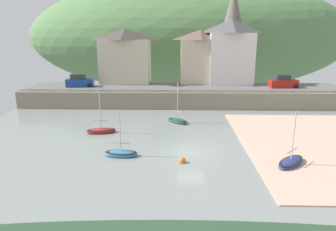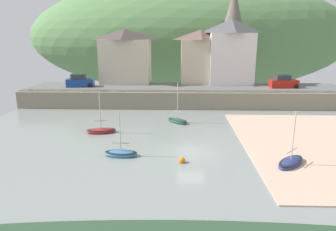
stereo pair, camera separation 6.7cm
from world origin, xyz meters
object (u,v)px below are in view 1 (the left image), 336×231
Objects in this scene: waterfront_building_left at (125,56)px; rowboat_small_beached at (101,131)px; mooring_buoy at (182,161)px; waterfront_building_right at (230,51)px; parked_car_near_slipway at (80,81)px; church_with_spire at (232,33)px; sailboat_far_left at (121,153)px; waterfront_building_centre at (200,56)px; sailboat_tall_mast at (291,163)px; sailboat_blue_trim at (177,121)px; parked_car_by_wall at (283,82)px.

rowboat_small_beached is (0.36, -19.89, -6.59)m from waterfront_building_left.
rowboat_small_beached is 11.55m from mooring_buoy.
waterfront_building_right is at bearing 38.68° from rowboat_small_beached.
parked_car_near_slipway is at bearing -169.20° from waterfront_building_right.
church_with_spire is at bearing 12.54° from waterfront_building_left.
sailboat_far_left is at bearing -115.30° from church_with_spire.
waterfront_building_centre reaches higher than parked_car_near_slipway.
waterfront_building_right reaches higher than waterfront_building_centre.
sailboat_tall_mast is at bearing -2.33° from mooring_buoy.
sailboat_blue_trim is 1.23× the size of sailboat_far_left.
waterfront_building_right reaches higher than rowboat_small_beached.
sailboat_blue_trim is (-3.65, -15.78, -6.51)m from waterfront_building_centre.
waterfront_building_centre is 15.02× the size of mooring_buoy.
waterfront_building_centre is 17.45m from sailboat_blue_trim.
parked_car_near_slipway is at bearing 89.42° from sailboat_tall_mast.
waterfront_building_left is 17.15m from waterfront_building_right.
waterfront_building_centre reaches higher than parked_car_by_wall.
waterfront_building_centre is at bearing 54.65° from sailboat_tall_mast.
waterfront_building_right is 2.40× the size of parked_car_near_slipway.
sailboat_blue_trim is at bearing 15.40° from rowboat_small_beached.
parked_car_near_slipway reaches higher than sailboat_far_left.
sailboat_tall_mast reaches higher than parked_car_by_wall.
waterfront_building_right is 27.04m from rowboat_small_beached.
church_with_spire reaches higher than sailboat_blue_trim.
waterfront_building_left is at bearing 180.00° from waterfront_building_right.
rowboat_small_beached is at bearing -126.41° from church_with_spire.
sailboat_far_left is 7.23m from rowboat_small_beached.
sailboat_far_left is 0.88× the size of rowboat_small_beached.
waterfront_building_right is at bearing 0.00° from waterfront_building_centre.
sailboat_tall_mast is at bearing -3.07° from sailboat_far_left.
waterfront_building_left is at bearing 101.42° from sailboat_far_left.
sailboat_far_left is 5.46m from mooring_buoy.
waterfront_building_right reaches higher than sailboat_far_left.
waterfront_building_centre is at bearing 117.96° from sailboat_blue_trim.
church_with_spire is 24.17m from sailboat_blue_trim.
mooring_buoy is at bearing 131.22° from sailboat_tall_mast.
church_with_spire is at bearing 43.08° from sailboat_tall_mast.
parked_car_near_slipway is (-23.60, -4.50, -4.39)m from waterfront_building_right.
rowboat_small_beached is at bearing 120.53° from sailboat_far_left.
sailboat_blue_trim is at bearing -115.43° from church_with_spire.
church_with_spire is at bearing 34.82° from waterfront_building_centre.
parked_car_by_wall is at bearing 55.99° from mooring_buoy.
waterfront_building_left reaches higher than waterfront_building_centre.
sailboat_tall_mast is 1.11× the size of parked_car_near_slipway.
church_with_spire reaches higher than waterfront_building_right.
waterfront_building_centre is at bearing 156.32° from parked_car_by_wall.
parked_car_near_slipway is (-18.70, -4.50, -3.55)m from waterfront_building_centre.
sailboat_tall_mast reaches higher than rowboat_small_beached.
church_with_spire is at bearing 124.06° from parked_car_by_wall.
parked_car_near_slipway reaches higher than mooring_buoy.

